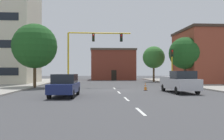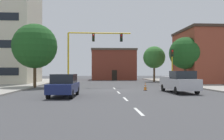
# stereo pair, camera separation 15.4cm
# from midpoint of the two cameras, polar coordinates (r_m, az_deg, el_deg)

# --- Properties ---
(ground_plane) EXTENTS (160.00, 160.00, 0.00)m
(ground_plane) POSITION_cam_midpoint_polar(r_m,az_deg,el_deg) (26.36, 1.07, -4.54)
(ground_plane) COLOR #424244
(sidewalk_left) EXTENTS (6.00, 56.00, 0.14)m
(sidewalk_left) POSITION_cam_midpoint_polar(r_m,az_deg,el_deg) (35.77, -20.44, -3.28)
(sidewalk_left) COLOR #9E998E
(sidewalk_left) RESTS_ON ground_plane
(sidewalk_right) EXTENTS (6.00, 56.00, 0.14)m
(sidewalk_right) POSITION_cam_midpoint_polar(r_m,az_deg,el_deg) (37.24, 19.54, -3.16)
(sidewalk_right) COLOR #9E998E
(sidewalk_right) RESTS_ON ground_plane
(lane_stripe_seg_0) EXTENTS (0.16, 2.40, 0.01)m
(lane_stripe_seg_0) POSITION_cam_midpoint_polar(r_m,az_deg,el_deg) (12.54, 6.38, -9.27)
(lane_stripe_seg_0) COLOR silver
(lane_stripe_seg_0) RESTS_ON ground_plane
(lane_stripe_seg_1) EXTENTS (0.16, 2.40, 0.01)m
(lane_stripe_seg_1) POSITION_cam_midpoint_polar(r_m,az_deg,el_deg) (17.94, 3.30, -6.54)
(lane_stripe_seg_1) COLOR silver
(lane_stripe_seg_1) RESTS_ON ground_plane
(lane_stripe_seg_2) EXTENTS (0.16, 2.40, 0.01)m
(lane_stripe_seg_2) POSITION_cam_midpoint_polar(r_m,az_deg,el_deg) (23.38, 1.67, -5.08)
(lane_stripe_seg_2) COLOR silver
(lane_stripe_seg_2) RESTS_ON ground_plane
(lane_stripe_seg_3) EXTENTS (0.16, 2.40, 0.01)m
(lane_stripe_seg_3) POSITION_cam_midpoint_polar(r_m,az_deg,el_deg) (28.85, 0.66, -4.16)
(lane_stripe_seg_3) COLOR silver
(lane_stripe_seg_3) RESTS_ON ground_plane
(building_brick_center) EXTENTS (10.00, 8.99, 6.92)m
(building_brick_center) POSITION_cam_midpoint_polar(r_m,az_deg,el_deg) (58.20, 0.32, 1.22)
(building_brick_center) COLOR brown
(building_brick_center) RESTS_ON ground_plane
(building_row_right) EXTENTS (13.03, 10.73, 8.64)m
(building_row_right) POSITION_cam_midpoint_polar(r_m,az_deg,el_deg) (44.59, 23.38, 2.80)
(building_row_right) COLOR brown
(building_row_right) RESTS_ON ground_plane
(traffic_signal_gantry) EXTENTS (8.71, 1.20, 6.83)m
(traffic_signal_gantry) POSITION_cam_midpoint_polar(r_m,az_deg,el_deg) (31.78, -7.74, 0.20)
(traffic_signal_gantry) COLOR yellow
(traffic_signal_gantry) RESTS_ON ground_plane
(traffic_light_pole_right) EXTENTS (0.32, 0.47, 4.80)m
(traffic_light_pole_right) POSITION_cam_midpoint_polar(r_m,az_deg,el_deg) (33.97, 13.53, 2.38)
(traffic_light_pole_right) COLOR yellow
(traffic_light_pole_right) RESTS_ON ground_plane
(tree_left_near) EXTENTS (5.35, 5.35, 7.65)m
(tree_left_near) POSITION_cam_midpoint_polar(r_m,az_deg,el_deg) (31.76, -16.88, 5.17)
(tree_left_near) COLOR #4C3823
(tree_left_near) RESTS_ON ground_plane
(tree_right_far) EXTENTS (4.11, 4.11, 6.61)m
(tree_right_far) POSITION_cam_midpoint_polar(r_m,az_deg,el_deg) (47.87, 9.58, 2.83)
(tree_right_far) COLOR brown
(tree_right_far) RESTS_ON ground_plane
(tree_right_mid) EXTENTS (4.68, 4.68, 6.95)m
(tree_right_mid) POSITION_cam_midpoint_polar(r_m,az_deg,el_deg) (38.58, 16.29, 3.67)
(tree_right_mid) COLOR #4C3823
(tree_right_mid) RESTS_ON ground_plane
(pickup_truck_silver) EXTENTS (2.22, 5.48, 1.99)m
(pickup_truck_silver) POSITION_cam_midpoint_polar(r_m,az_deg,el_deg) (23.90, 15.09, -2.63)
(pickup_truck_silver) COLOR #BCBCC1
(pickup_truck_silver) RESTS_ON ground_plane
(sedan_navy_near_left) EXTENTS (2.11, 4.60, 1.74)m
(sedan_navy_near_left) POSITION_cam_midpoint_polar(r_m,az_deg,el_deg) (19.78, -10.56, -3.38)
(sedan_navy_near_left) COLOR navy
(sedan_navy_near_left) RESTS_ON ground_plane
(traffic_cone_roadside_a) EXTENTS (0.36, 0.36, 0.68)m
(traffic_cone_roadside_a) POSITION_cam_midpoint_polar(r_m,az_deg,el_deg) (29.42, 7.68, -3.44)
(traffic_cone_roadside_a) COLOR black
(traffic_cone_roadside_a) RESTS_ON ground_plane
(traffic_cone_roadside_b) EXTENTS (0.36, 0.36, 0.62)m
(traffic_cone_roadside_b) POSITION_cam_midpoint_polar(r_m,az_deg,el_deg) (26.03, 7.67, -3.92)
(traffic_cone_roadside_b) COLOR black
(traffic_cone_roadside_b) RESTS_ON ground_plane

